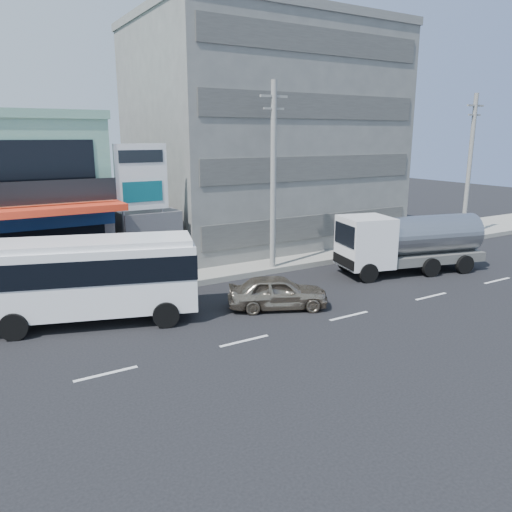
{
  "coord_description": "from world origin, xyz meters",
  "views": [
    {
      "loc": [
        -8.35,
        -14.71,
        7.31
      ],
      "look_at": [
        2.46,
        3.27,
        2.2
      ],
      "focal_mm": 35.0,
      "sensor_mm": 36.0,
      "label": 1
    }
  ],
  "objects_px": {
    "utility_pole_near": "(273,177)",
    "utility_pole_far": "(469,167)",
    "satellite_dish": "(141,207)",
    "tanker_truck": "(406,242)",
    "motorcycle_rider": "(93,295)",
    "sedan": "(278,292)",
    "concrete_building": "(262,139)",
    "minibus": "(92,273)",
    "billboard": "(142,185)"
  },
  "relations": [
    {
      "from": "utility_pole_near",
      "to": "utility_pole_far",
      "type": "height_order",
      "value": "same"
    },
    {
      "from": "satellite_dish",
      "to": "utility_pole_near",
      "type": "distance_m",
      "value": 7.17
    },
    {
      "from": "satellite_dish",
      "to": "tanker_truck",
      "type": "relative_size",
      "value": 0.18
    },
    {
      "from": "utility_pole_near",
      "to": "motorcycle_rider",
      "type": "distance_m",
      "value": 11.03
    },
    {
      "from": "utility_pole_far",
      "to": "sedan",
      "type": "bearing_deg",
      "value": -165.09
    },
    {
      "from": "concrete_building",
      "to": "motorcycle_rider",
      "type": "bearing_deg",
      "value": -146.45
    },
    {
      "from": "sedan",
      "to": "tanker_truck",
      "type": "xyz_separation_m",
      "value": [
        9.12,
        1.29,
        0.98
      ]
    },
    {
      "from": "utility_pole_near",
      "to": "motorcycle_rider",
      "type": "xyz_separation_m",
      "value": [
        -10.0,
        -1.68,
        -4.33
      ]
    },
    {
      "from": "utility_pole_near",
      "to": "tanker_truck",
      "type": "distance_m",
      "value": 7.97
    },
    {
      "from": "concrete_building",
      "to": "motorcycle_rider",
      "type": "distance_m",
      "value": 17.9
    },
    {
      "from": "utility_pole_far",
      "to": "sedan",
      "type": "distance_m",
      "value": 20.15
    },
    {
      "from": "utility_pole_far",
      "to": "motorcycle_rider",
      "type": "height_order",
      "value": "utility_pole_far"
    },
    {
      "from": "motorcycle_rider",
      "to": "sedan",
      "type": "bearing_deg",
      "value": -25.74
    },
    {
      "from": "minibus",
      "to": "sedan",
      "type": "bearing_deg",
      "value": -18.76
    },
    {
      "from": "concrete_building",
      "to": "utility_pole_near",
      "type": "bearing_deg",
      "value": -117.76
    },
    {
      "from": "tanker_truck",
      "to": "motorcycle_rider",
      "type": "height_order",
      "value": "tanker_truck"
    },
    {
      "from": "concrete_building",
      "to": "billboard",
      "type": "height_order",
      "value": "concrete_building"
    },
    {
      "from": "concrete_building",
      "to": "utility_pole_near",
      "type": "distance_m",
      "value": 8.79
    },
    {
      "from": "concrete_building",
      "to": "utility_pole_far",
      "type": "relative_size",
      "value": 1.6
    },
    {
      "from": "satellite_dish",
      "to": "sedan",
      "type": "xyz_separation_m",
      "value": [
        3.0,
        -8.66,
        -2.85
      ]
    },
    {
      "from": "satellite_dish",
      "to": "billboard",
      "type": "height_order",
      "value": "billboard"
    },
    {
      "from": "tanker_truck",
      "to": "minibus",
      "type": "bearing_deg",
      "value": 175.98
    },
    {
      "from": "concrete_building",
      "to": "minibus",
      "type": "bearing_deg",
      "value": -144.16
    },
    {
      "from": "minibus",
      "to": "tanker_truck",
      "type": "xyz_separation_m",
      "value": [
        16.28,
        -1.14,
        -0.3
      ]
    },
    {
      "from": "billboard",
      "to": "utility_pole_near",
      "type": "height_order",
      "value": "utility_pole_near"
    },
    {
      "from": "utility_pole_near",
      "to": "sedan",
      "type": "bearing_deg",
      "value": -120.67
    },
    {
      "from": "motorcycle_rider",
      "to": "tanker_truck",
      "type": "bearing_deg",
      "value": -7.38
    },
    {
      "from": "satellite_dish",
      "to": "sedan",
      "type": "bearing_deg",
      "value": -70.89
    },
    {
      "from": "motorcycle_rider",
      "to": "satellite_dish",
      "type": "bearing_deg",
      "value": 52.87
    },
    {
      "from": "tanker_truck",
      "to": "motorcycle_rider",
      "type": "xyz_separation_m",
      "value": [
        -16.12,
        2.09,
        -0.88
      ]
    },
    {
      "from": "concrete_building",
      "to": "utility_pole_far",
      "type": "height_order",
      "value": "concrete_building"
    },
    {
      "from": "sedan",
      "to": "satellite_dish",
      "type": "bearing_deg",
      "value": 44.01
    },
    {
      "from": "utility_pole_far",
      "to": "minibus",
      "type": "bearing_deg",
      "value": -174.27
    },
    {
      "from": "utility_pole_far",
      "to": "tanker_truck",
      "type": "xyz_separation_m",
      "value": [
        -9.88,
        -3.77,
        -3.45
      ]
    },
    {
      "from": "concrete_building",
      "to": "utility_pole_far",
      "type": "distance_m",
      "value": 14.32
    },
    {
      "from": "utility_pole_near",
      "to": "concrete_building",
      "type": "bearing_deg",
      "value": 62.24
    },
    {
      "from": "utility_pole_near",
      "to": "utility_pole_far",
      "type": "bearing_deg",
      "value": 0.0
    },
    {
      "from": "utility_pole_far",
      "to": "tanker_truck",
      "type": "bearing_deg",
      "value": -159.11
    },
    {
      "from": "concrete_building",
      "to": "tanker_truck",
      "type": "bearing_deg",
      "value": -79.44
    },
    {
      "from": "utility_pole_far",
      "to": "sedan",
      "type": "relative_size",
      "value": 2.34
    },
    {
      "from": "minibus",
      "to": "tanker_truck",
      "type": "height_order",
      "value": "minibus"
    },
    {
      "from": "minibus",
      "to": "satellite_dish",
      "type": "bearing_deg",
      "value": 56.27
    },
    {
      "from": "minibus",
      "to": "sedan",
      "type": "relative_size",
      "value": 1.97
    },
    {
      "from": "minibus",
      "to": "motorcycle_rider",
      "type": "distance_m",
      "value": 1.52
    },
    {
      "from": "utility_pole_near",
      "to": "sedan",
      "type": "xyz_separation_m",
      "value": [
        -3.0,
        -5.06,
        -4.42
      ]
    },
    {
      "from": "utility_pole_near",
      "to": "minibus",
      "type": "bearing_deg",
      "value": -165.5
    },
    {
      "from": "utility_pole_near",
      "to": "tanker_truck",
      "type": "bearing_deg",
      "value": -31.64
    },
    {
      "from": "utility_pole_near",
      "to": "sedan",
      "type": "height_order",
      "value": "utility_pole_near"
    },
    {
      "from": "billboard",
      "to": "utility_pole_far",
      "type": "bearing_deg",
      "value": -4.57
    },
    {
      "from": "sedan",
      "to": "utility_pole_near",
      "type": "bearing_deg",
      "value": -5.78
    }
  ]
}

